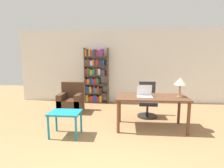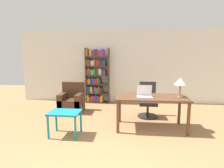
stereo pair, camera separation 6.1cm
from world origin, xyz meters
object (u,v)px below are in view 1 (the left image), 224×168
at_px(desk, 151,101).
at_px(bookshelf, 95,76).
at_px(side_table_blue, 65,116).
at_px(office_chair, 147,101).
at_px(laptop, 144,94).
at_px(table_lamp, 180,82).
at_px(armchair, 71,102).

bearing_deg(desk, bookshelf, 127.17).
bearing_deg(bookshelf, side_table_blue, -92.67).
distance_m(office_chair, side_table_blue, 2.40).
bearing_deg(laptop, desk, 18.65).
bearing_deg(table_lamp, armchair, 158.53).
distance_m(table_lamp, armchair, 3.27).
distance_m(table_lamp, side_table_blue, 2.67).
bearing_deg(office_chair, desk, -91.29).
bearing_deg(armchair, office_chair, -6.31).
bearing_deg(armchair, laptop, -29.26).
height_order(table_lamp, side_table_blue, table_lamp).
height_order(desk, laptop, laptop).
distance_m(laptop, side_table_blue, 1.84).
bearing_deg(desk, office_chair, 88.71).
height_order(laptop, table_lamp, table_lamp).
height_order(armchair, bookshelf, bookshelf).
bearing_deg(bookshelf, table_lamp, -44.13).
bearing_deg(side_table_blue, laptop, 16.90).
distance_m(desk, armchair, 2.60).
xyz_separation_m(armchair, bookshelf, (0.56, 1.16, 0.69)).
bearing_deg(laptop, table_lamp, 2.94).
height_order(table_lamp, office_chair, table_lamp).
bearing_deg(armchair, side_table_blue, -76.17).
xyz_separation_m(laptop, table_lamp, (0.80, 0.04, 0.30)).
bearing_deg(bookshelf, desk, -52.83).
distance_m(laptop, armchair, 2.51).
distance_m(side_table_blue, armchair, 1.78).
relative_size(armchair, bookshelf, 0.45).
relative_size(desk, office_chair, 1.66).
height_order(office_chair, side_table_blue, office_chair).
distance_m(desk, laptop, 0.24).
bearing_deg(side_table_blue, desk, 17.05).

